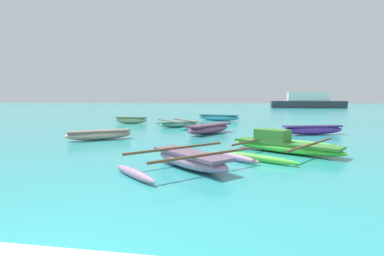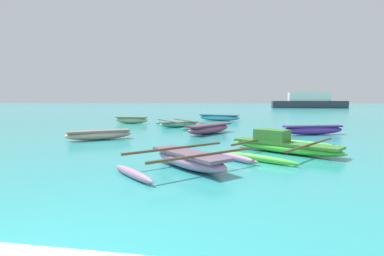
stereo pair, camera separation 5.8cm
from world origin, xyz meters
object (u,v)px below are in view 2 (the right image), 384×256
Objects in this scene: moored_boat_1 at (209,128)px; moored_boat_7 at (132,120)px; moored_boat_3 at (219,117)px; moored_boat_5 at (179,124)px; moored_boat_4 at (283,145)px; moored_boat_6 at (313,130)px; distant_ferry at (309,102)px; moored_boat_2 at (99,134)px; moored_boat_0 at (189,160)px.

moored_boat_7 is at bearing 78.08° from moored_boat_1.
moored_boat_5 is (-2.09, -5.88, -0.08)m from moored_boat_3.
moored_boat_3 is 7.10m from moored_boat_7.
moored_boat_4 reaches higher than moored_boat_6.
moored_boat_1 is 0.24× the size of distant_ferry.
moored_boat_3 is at bearing 135.06° from moored_boat_4.
moored_boat_7 is 0.18× the size of distant_ferry.
moored_boat_5 is 45.21m from distant_ferry.
distant_ferry reaches higher than moored_boat_3.
moored_boat_2 is 51.88m from distant_ferry.
moored_boat_2 is 0.75× the size of moored_boat_3.
moored_boat_3 reaches higher than moored_boat_5.
moored_boat_2 is at bearing 179.79° from moored_boat_0.
moored_boat_5 is at bearing 35.87° from moored_boat_2.
distant_ferry is (11.24, 50.28, 0.97)m from moored_boat_4.
moored_boat_6 reaches higher than moored_boat_5.
moored_boat_6 is at bearing -57.58° from moored_boat_5.
moored_boat_7 is (-11.24, 4.91, 0.01)m from moored_boat_6.
distant_ferry is at bearing 59.26° from moored_boat_6.
moored_boat_4 reaches higher than moored_boat_3.
moored_boat_3 is at bearing 34.12° from moored_boat_7.
moored_boat_2 is 0.82× the size of moored_boat_6.
moored_boat_6 is (2.11, 5.32, 0.01)m from moored_boat_4.
distant_ferry reaches higher than moored_boat_6.
moored_boat_0 is at bearing -112.93° from moored_boat_5.
moored_boat_3 is 0.26× the size of distant_ferry.
moored_boat_7 is (-1.71, 8.35, 0.04)m from moored_boat_2.
moored_boat_2 is 0.20× the size of distant_ferry.
moored_boat_3 is at bearing 35.59° from moored_boat_2.
moored_boat_3 is 0.78× the size of moored_boat_5.
moored_boat_6 is at bearing -22.18° from moored_boat_7.
moored_boat_6 is (7.36, -2.87, 0.06)m from moored_boat_5.
moored_boat_2 reaches higher than moored_boat_5.
moored_boat_5 is 1.86× the size of moored_boat_7.
moored_boat_6 is at bearing -101.48° from distant_ferry.
moored_boat_7 is at bearing -116.97° from distant_ferry.
moored_boat_4 reaches higher than moored_boat_5.
moored_boat_1 is at bearing 136.14° from moored_boat_0.
moored_boat_5 is at bearing 155.08° from moored_boat_4.
moored_boat_0 reaches higher than moored_boat_5.
moored_boat_2 is 7.65m from moored_boat_4.
moored_boat_0 reaches higher than moored_boat_2.
moored_boat_6 is (4.76, 8.04, 0.03)m from moored_boat_0.
distant_ferry is (16.49, 42.09, 1.02)m from moored_boat_5.
moored_boat_3 is (-0.19, 9.17, 0.01)m from moored_boat_1.
moored_boat_0 is at bearing -148.71° from moored_boat_1.
moored_boat_7 reaches higher than moored_boat_0.
moored_boat_2 is at bearing -161.81° from moored_boat_4.
moored_boat_7 reaches higher than moored_boat_2.
moored_boat_2 is at bearing -95.24° from moored_boat_3.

